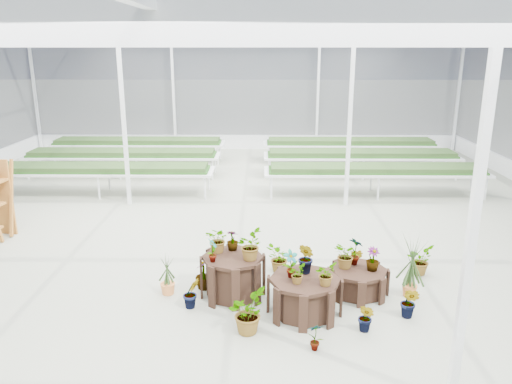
{
  "coord_description": "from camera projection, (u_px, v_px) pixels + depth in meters",
  "views": [
    {
      "loc": [
        0.66,
        -9.2,
        4.2
      ],
      "look_at": [
        0.55,
        0.79,
        1.3
      ],
      "focal_mm": 35.0,
      "sensor_mm": 36.0,
      "label": 1
    }
  ],
  "objects": [
    {
      "name": "ground_plane",
      "position": [
        228.0,
        265.0,
        10.01
      ],
      "size": [
        24.0,
        24.0,
        0.0
      ],
      "primitive_type": "plane",
      "color": "gray",
      "rests_on": "ground"
    },
    {
      "name": "greenhouse_shell",
      "position": [
        226.0,
        155.0,
        9.38
      ],
      "size": [
        18.0,
        24.0,
        4.5
      ],
      "primitive_type": null,
      "color": "white",
      "rests_on": "ground"
    },
    {
      "name": "steel_frame",
      "position": [
        226.0,
        155.0,
        9.38
      ],
      "size": [
        18.0,
        24.0,
        4.5
      ],
      "primitive_type": null,
      "color": "silver",
      "rests_on": "ground"
    },
    {
      "name": "nursery_benches",
      "position": [
        242.0,
        164.0,
        16.81
      ],
      "size": [
        16.0,
        7.0,
        0.84
      ],
      "primitive_type": null,
      "color": "silver",
      "rests_on": "ground"
    },
    {
      "name": "plinth_tall",
      "position": [
        233.0,
        276.0,
        8.68
      ],
      "size": [
        1.24,
        1.24,
        0.75
      ],
      "primitive_type": "cylinder",
      "rotation": [
        0.0,
        0.0,
        0.14
      ],
      "color": "black",
      "rests_on": "ground"
    },
    {
      "name": "plinth_mid",
      "position": [
        304.0,
        296.0,
        8.11
      ],
      "size": [
        1.31,
        1.31,
        0.63
      ],
      "primitive_type": "cylinder",
      "rotation": [
        0.0,
        0.0,
        -0.11
      ],
      "color": "black",
      "rests_on": "ground"
    },
    {
      "name": "plinth_low",
      "position": [
        358.0,
        281.0,
        8.79
      ],
      "size": [
        1.1,
        1.1,
        0.47
      ],
      "primitive_type": "cylinder",
      "rotation": [
        0.0,
        0.0,
        -0.06
      ],
      "color": "black",
      "rests_on": "ground"
    },
    {
      "name": "nursery_plants",
      "position": [
        302.0,
        270.0,
        8.55
      ],
      "size": [
        5.21,
        3.01,
        1.26
      ],
      "color": "#273E1B",
      "rests_on": "ground"
    }
  ]
}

